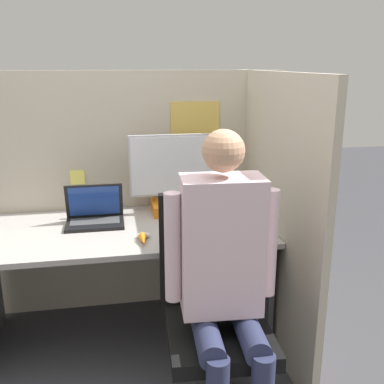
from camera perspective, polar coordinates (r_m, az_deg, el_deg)
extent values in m
plane|color=#3D3D42|center=(2.61, -7.77, -22.22)|extent=(12.00, 12.00, 0.00)
cube|color=#B7AD99|center=(2.96, -9.10, -0.29)|extent=(2.15, 0.04, 1.57)
cube|color=gold|center=(2.90, 0.38, 7.88)|extent=(0.31, 0.01, 0.36)
cube|color=#F4EA66|center=(2.91, -14.34, 1.82)|extent=(0.09, 0.01, 0.09)
cube|color=#B7AD99|center=(2.65, 9.91, -2.30)|extent=(0.04, 1.43, 1.57)
cube|color=#9E9993|center=(2.60, -8.76, -4.85)|extent=(1.65, 0.77, 0.03)
cube|color=#4C4C51|center=(2.87, 7.80, -10.39)|extent=(0.03, 0.66, 0.67)
cube|color=orange|center=(2.84, -2.09, -1.85)|extent=(0.30, 0.25, 0.06)
cylinder|color=#B2B2B7|center=(2.83, -2.10, -1.12)|extent=(0.20, 0.20, 0.01)
cylinder|color=#B2B2B7|center=(2.82, -2.11, -0.56)|extent=(0.04, 0.04, 0.05)
cube|color=#B2B2B7|center=(2.78, -2.16, 3.44)|extent=(0.57, 0.02, 0.38)
cube|color=silver|center=(2.76, -2.12, 3.38)|extent=(0.54, 0.00, 0.36)
cube|color=black|center=(2.67, -12.21, -3.96)|extent=(0.33, 0.22, 0.02)
cube|color=#424242|center=(2.68, -12.21, -3.62)|extent=(0.28, 0.12, 0.00)
cube|color=black|center=(2.71, -12.30, -1.10)|extent=(0.33, 0.06, 0.21)
cube|color=#1E3D93|center=(2.70, -12.31, -1.13)|extent=(0.29, 0.05, 0.18)
ellipsoid|color=silver|center=(2.44, -6.18, -5.49)|extent=(0.07, 0.04, 0.03)
cube|color=black|center=(2.66, 7.39, -3.51)|extent=(0.04, 0.14, 0.04)
cone|color=orange|center=(2.36, -6.20, -6.08)|extent=(0.04, 0.11, 0.04)
cylinder|color=green|center=(2.42, -6.32, -5.49)|extent=(0.02, 0.02, 0.02)
cylinder|color=gray|center=(2.24, 3.44, -22.47)|extent=(0.05, 0.05, 0.36)
cube|color=black|center=(2.11, 3.54, -17.90)|extent=(0.49, 0.49, 0.07)
cube|color=black|center=(2.18, 1.65, -7.24)|extent=(0.44, 0.08, 0.56)
cylinder|color=#282D4C|center=(1.95, 1.93, -17.79)|extent=(0.13, 0.32, 0.11)
cylinder|color=#282D4C|center=(1.98, 7.31, -17.32)|extent=(0.13, 0.32, 0.11)
cube|color=silver|center=(1.90, 3.77, -6.79)|extent=(0.35, 0.22, 0.59)
sphere|color=tan|center=(1.78, 4.01, 5.23)|extent=(0.17, 0.17, 0.17)
cylinder|color=silver|center=(1.87, -2.45, -7.09)|extent=(0.07, 0.07, 0.47)
cylinder|color=silver|center=(1.95, 9.75, -6.43)|extent=(0.07, 0.07, 0.47)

